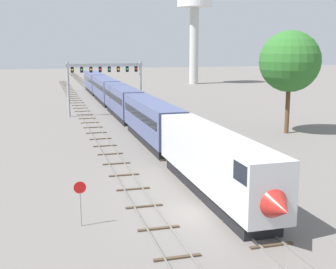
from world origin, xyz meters
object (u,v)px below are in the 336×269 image
(passenger_train, at_px, (122,100))
(water_tower, at_px, (194,5))
(trackside_tree_left, at_px, (290,62))
(signal_gantry, at_px, (105,75))
(stop_sign, at_px, (80,197))

(passenger_train, height_order, water_tower, water_tower)
(water_tower, bearing_deg, trackside_tree_left, -99.84)
(passenger_train, relative_size, water_tower, 3.45)
(signal_gantry, bearing_deg, water_tower, 58.48)
(passenger_train, bearing_deg, trackside_tree_left, -46.45)
(signal_gantry, xyz_separation_m, stop_sign, (-7.75, -44.91, -4.52))
(signal_gantry, xyz_separation_m, trackside_tree_left, (20.21, -21.14, 2.66))
(water_tower, bearing_deg, passenger_train, -118.77)
(signal_gantry, bearing_deg, trackside_tree_left, -46.29)
(passenger_train, xyz_separation_m, signal_gantry, (-2.25, 2.24, 3.79))
(water_tower, relative_size, stop_sign, 9.84)
(passenger_train, relative_size, trackside_tree_left, 7.58)
(signal_gantry, distance_m, trackside_tree_left, 29.37)
(passenger_train, height_order, stop_sign, passenger_train)
(water_tower, distance_m, trackside_tree_left, 77.74)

